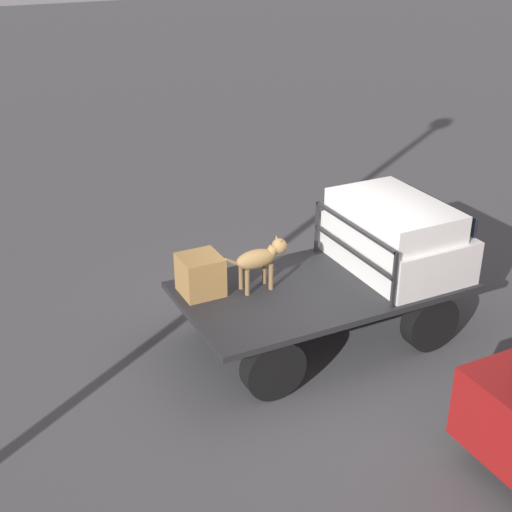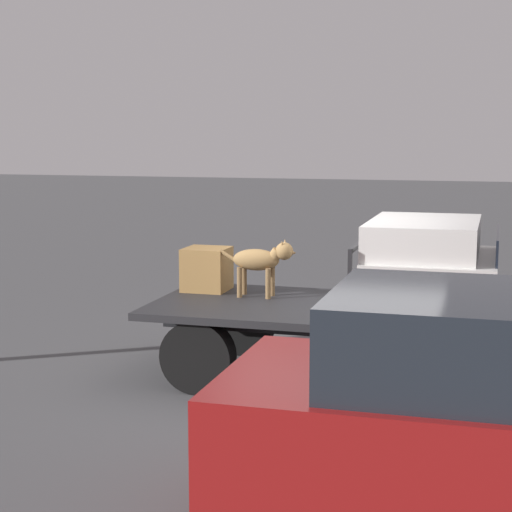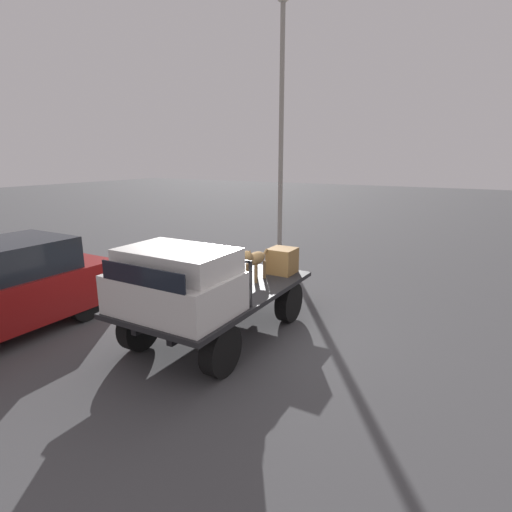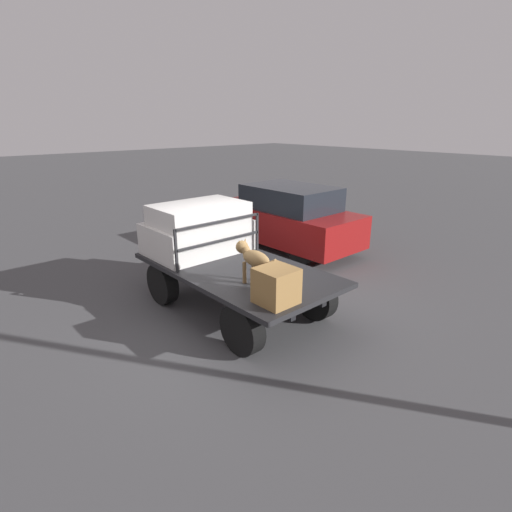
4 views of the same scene
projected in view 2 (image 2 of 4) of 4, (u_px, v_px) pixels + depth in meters
The scene contains 6 objects.
ground_plane at pixel (322, 379), 9.34m from camera, with size 80.00×80.00×0.00m, color #474749.
flatbed_truck at pixel (323, 326), 9.26m from camera, with size 3.70×1.95×0.83m.
truck_cab at pixel (430, 268), 8.86m from camera, with size 1.29×1.83×0.95m.
truck_headboard at pixel (364, 261), 9.04m from camera, with size 0.04×1.83×0.74m.
dog at pixel (263, 260), 9.62m from camera, with size 0.90×0.24×0.67m.
cargo_crate at pixel (207, 269), 10.06m from camera, with size 0.50×0.50×0.50m.
Camera 2 is at (1.78, -8.91, 2.67)m, focal length 60.00 mm.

